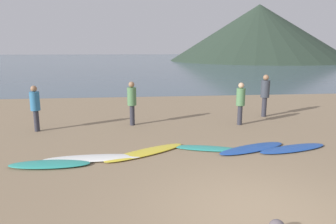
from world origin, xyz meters
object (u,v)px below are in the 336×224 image
object	(u,v)px
person_2	(132,100)
person_3	(241,100)
person_0	(265,92)
surfboard_3	(207,148)
surfboard_1	(93,158)
surfboard_2	(146,152)
surfboard_5	(293,148)
surfboard_4	(252,148)
surfboard_0	(50,164)
person_1	(35,105)

from	to	relation	value
person_2	person_3	distance (m)	4.01
person_3	person_0	bearing A→B (deg)	148.33
surfboard_3	person_0	world-z (taller)	person_0
person_0	surfboard_1	bearing A→B (deg)	-179.99
surfboard_2	surfboard_5	bearing A→B (deg)	-32.40
surfboard_4	person_0	distance (m)	4.69
surfboard_0	surfboard_5	distance (m)	6.58
person_3	person_1	bearing A→B (deg)	-70.95
person_2	surfboard_0	bearing A→B (deg)	82.21
surfboard_2	surfboard_1	bearing A→B (deg)	162.77
surfboard_5	person_1	bearing A→B (deg)	145.42
surfboard_2	person_2	world-z (taller)	person_2
surfboard_5	person_3	xyz separation A→B (m)	(-0.56, 2.98, 0.90)
surfboard_0	person_2	bearing A→B (deg)	64.33
surfboard_4	person_3	bearing A→B (deg)	56.72
surfboard_5	surfboard_3	bearing A→B (deg)	158.59
surfboard_5	surfboard_0	bearing A→B (deg)	170.11
surfboard_2	person_2	size ratio (longest dim) A/B	1.54
person_2	person_3	bearing A→B (deg)	-165.85
surfboard_2	surfboard_4	size ratio (longest dim) A/B	1.10
person_1	surfboard_4	bearing A→B (deg)	-143.40
surfboard_1	person_3	xyz separation A→B (m)	(5.00, 3.20, 0.89)
surfboard_4	person_0	size ratio (longest dim) A/B	1.29
surfboard_1	person_1	xyz separation A→B (m)	(-2.27, 3.05, 0.89)
surfboard_4	surfboard_2	bearing A→B (deg)	158.86
surfboard_2	surfboard_4	world-z (taller)	surfboard_2
surfboard_5	person_3	size ratio (longest dim) A/B	1.40
surfboard_0	person_0	distance (m)	8.92
surfboard_1	person_2	distance (m)	3.82
surfboard_5	person_1	world-z (taller)	person_1
surfboard_1	surfboard_5	bearing A→B (deg)	1.53
person_1	person_2	size ratio (longest dim) A/B	0.97
surfboard_3	person_1	xyz separation A→B (m)	(-5.42, 2.55, 0.90)
surfboard_3	person_3	bearing A→B (deg)	71.59
surfboard_3	person_0	bearing A→B (deg)	66.02
surfboard_3	surfboard_5	size ratio (longest dim) A/B	0.89
surfboard_0	surfboard_5	bearing A→B (deg)	6.30
person_1	person_2	world-z (taller)	person_2
surfboard_0	surfboard_2	bearing A→B (deg)	17.09
person_0	surfboard_3	bearing A→B (deg)	-164.62
surfboard_1	surfboard_3	distance (m)	3.18
surfboard_0	surfboard_1	size ratio (longest dim) A/B	0.78
person_0	person_1	xyz separation A→B (m)	(-8.74, -1.39, -0.10)
person_3	surfboard_4	bearing A→B (deg)	6.16
surfboard_5	person_3	bearing A→B (deg)	85.91
surfboard_0	surfboard_4	distance (m)	5.45
person_3	surfboard_3	bearing A→B (deg)	-16.62
surfboard_4	person_0	bearing A→B (deg)	41.76
surfboard_0	surfboard_5	size ratio (longest dim) A/B	0.89
person_1	person_0	bearing A→B (deg)	-112.31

